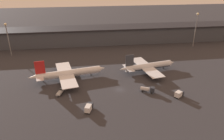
# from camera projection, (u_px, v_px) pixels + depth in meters

# --- Properties ---
(ground) EXTENTS (600.00, 600.00, 0.00)m
(ground) POSITION_uv_depth(u_px,v_px,m) (120.00, 90.00, 116.99)
(ground) COLOR #2D2D33
(terminal_building) EXTENTS (233.59, 20.99, 14.00)m
(terminal_building) POSITION_uv_depth(u_px,v_px,m) (104.00, 35.00, 189.80)
(terminal_building) COLOR #3D424C
(terminal_building) RESTS_ON ground
(airplane_0) EXTENTS (44.76, 36.69, 13.01)m
(airplane_0) POSITION_uv_depth(u_px,v_px,m) (68.00, 73.00, 127.32)
(airplane_0) COLOR silver
(airplane_0) RESTS_ON ground
(airplane_1) EXTENTS (38.37, 33.30, 12.40)m
(airplane_1) POSITION_uv_depth(u_px,v_px,m) (148.00, 66.00, 137.18)
(airplane_1) COLOR silver
(airplane_1) RESTS_ON ground
(service_vehicle_0) EXTENTS (7.54, 5.03, 3.25)m
(service_vehicle_0) POSITION_uv_depth(u_px,v_px,m) (148.00, 89.00, 113.74)
(service_vehicle_0) COLOR #282D38
(service_vehicle_0) RESTS_ON ground
(service_vehicle_1) EXTENTS (4.30, 6.67, 3.26)m
(service_vehicle_1) POSITION_uv_depth(u_px,v_px,m) (89.00, 107.00, 98.54)
(service_vehicle_1) COLOR #282D38
(service_vehicle_1) RESTS_ON ground
(service_vehicle_2) EXTENTS (5.75, 5.11, 3.35)m
(service_vehicle_2) POSITION_uv_depth(u_px,v_px,m) (179.00, 94.00, 109.28)
(service_vehicle_2) COLOR #282D38
(service_vehicle_2) RESTS_ON ground
(service_vehicle_3) EXTENTS (3.83, 6.58, 2.41)m
(service_vehicle_3) POSITION_uv_depth(u_px,v_px,m) (60.00, 92.00, 112.20)
(service_vehicle_3) COLOR #9EA3A8
(service_vehicle_3) RESTS_ON ground
(lamp_post_0) EXTENTS (1.80, 1.80, 24.37)m
(lamp_post_0) POSITION_uv_depth(u_px,v_px,m) (8.00, 35.00, 157.71)
(lamp_post_0) COLOR slate
(lamp_post_0) RESTS_ON ground
(lamp_post_1) EXTENTS (1.80, 1.80, 28.12)m
(lamp_post_1) POSITION_uv_depth(u_px,v_px,m) (196.00, 26.00, 174.55)
(lamp_post_1) COLOR slate
(lamp_post_1) RESTS_ON ground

